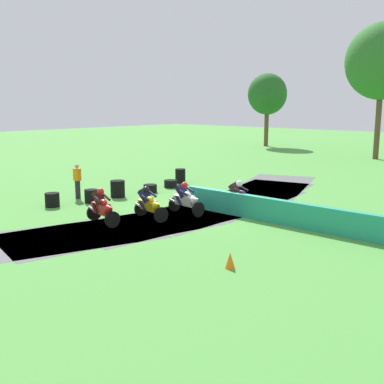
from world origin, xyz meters
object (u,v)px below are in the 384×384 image
object	(u,v)px
motorcycle_lead_red	(102,207)
tire_stack_far	(150,188)
tire_stack_mid_a	(91,196)
tire_stack_extra_b	(180,176)
tire_stack_near	(52,200)
motorcycle_trailing_white	(186,199)
motorcycle_fourth_blue	(239,197)
track_marshal	(77,181)
motorcycle_chase_yellow	(149,204)
tire_stack_extra_a	(171,184)
traffic_cone	(230,260)
tire_stack_mid_b	(118,189)

from	to	relation	value
motorcycle_lead_red	tire_stack_far	distance (m)	6.42
tire_stack_mid_a	tire_stack_extra_b	world-z (taller)	tire_stack_extra_b
tire_stack_near	tire_stack_far	bearing A→B (deg)	81.94
motorcycle_trailing_white	tire_stack_far	bearing A→B (deg)	153.36
motorcycle_fourth_blue	tire_stack_far	distance (m)	6.03
track_marshal	tire_stack_far	bearing A→B (deg)	67.37
track_marshal	tire_stack_mid_a	bearing A→B (deg)	-6.18
motorcycle_chase_yellow	tire_stack_near	distance (m)	4.98
motorcycle_trailing_white	tire_stack_extra_a	world-z (taller)	motorcycle_trailing_white
tire_stack_extra_a	traffic_cone	xyz separation A→B (m)	(9.86, -7.69, 0.02)
motorcycle_chase_yellow	tire_stack_extra_b	bearing A→B (deg)	125.46
motorcycle_lead_red	motorcycle_chase_yellow	xyz separation A→B (m)	(0.76, 1.64, -0.02)
motorcycle_trailing_white	tire_stack_near	distance (m)	5.98
tire_stack_far	track_marshal	bearing A→B (deg)	-112.63
motorcycle_trailing_white	tire_stack_extra_a	size ratio (longest dim) A/B	2.47
tire_stack_mid_b	tire_stack_extra_b	distance (m)	4.93
tire_stack_near	traffic_cone	world-z (taller)	tire_stack_near
tire_stack_extra_a	tire_stack_extra_b	world-z (taller)	tire_stack_extra_b
tire_stack_near	tire_stack_mid_a	xyz separation A→B (m)	(0.55, 1.63, 0.00)
tire_stack_far	traffic_cone	xyz separation A→B (m)	(9.64, -6.02, 0.02)
motorcycle_lead_red	motorcycle_fourth_blue	distance (m)	5.50
motorcycle_fourth_blue	tire_stack_extra_b	xyz separation A→B (m)	(-6.79, 3.69, -0.26)
motorcycle_trailing_white	tire_stack_far	size ratio (longest dim) A/B	2.53
tire_stack_near	tire_stack_far	world-z (taller)	tire_stack_near
tire_stack_mid_b	tire_stack_far	world-z (taller)	tire_stack_mid_b
traffic_cone	tire_stack_extra_a	bearing A→B (deg)	142.05
motorcycle_lead_red	motorcycle_fourth_blue	bearing A→B (deg)	61.21
motorcycle_lead_red	tire_stack_mid_a	xyz separation A→B (m)	(-3.50, 2.02, -0.36)
motorcycle_trailing_white	traffic_cone	size ratio (longest dim) A/B	3.86
motorcycle_trailing_white	traffic_cone	xyz separation A→B (m)	(5.09, -3.73, -0.43)
motorcycle_fourth_blue	motorcycle_lead_red	bearing A→B (deg)	-118.79
track_marshal	motorcycle_trailing_white	bearing A→B (deg)	9.88
tire_stack_near	motorcycle_trailing_white	bearing A→B (deg)	27.89
tire_stack_near	tire_stack_mid_a	world-z (taller)	same
tire_stack_extra_a	tire_stack_extra_b	bearing A→B (deg)	113.29
motorcycle_lead_red	tire_stack_near	xyz separation A→B (m)	(-4.05, 0.39, -0.36)
tire_stack_extra_b	motorcycle_trailing_white	bearing A→B (deg)	-44.82
tire_stack_extra_a	traffic_cone	world-z (taller)	traffic_cone
tire_stack_extra_b	traffic_cone	world-z (taller)	tire_stack_extra_b
motorcycle_trailing_white	tire_stack_extra_b	size ratio (longest dim) A/B	2.12
tire_stack_far	tire_stack_extra_b	world-z (taller)	tire_stack_extra_b
motorcycle_fourth_blue	track_marshal	world-z (taller)	track_marshal
motorcycle_chase_yellow	track_marshal	bearing A→B (deg)	174.67
tire_stack_mid_b	tire_stack_extra_b	size ratio (longest dim) A/B	1.00
tire_stack_far	traffic_cone	world-z (taller)	traffic_cone
tire_stack_mid_b	tire_stack_extra_a	bearing A→B (deg)	89.25
motorcycle_trailing_white	track_marshal	xyz separation A→B (m)	(-5.94, -1.03, 0.17)
tire_stack_far	track_marshal	size ratio (longest dim) A/B	0.41
tire_stack_far	motorcycle_fourth_blue	bearing A→B (deg)	-6.19
motorcycle_fourth_blue	tire_stack_far	xyz separation A→B (m)	(-5.98, 0.65, -0.46)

